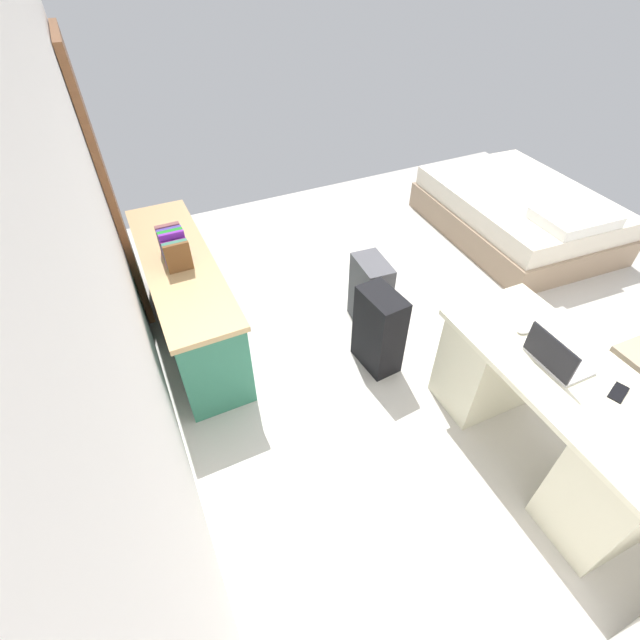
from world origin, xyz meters
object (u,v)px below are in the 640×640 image
object	(u,v)px
bed	(517,213)
laptop	(555,357)
desk	(548,414)
cell_phone_near_laptop	(618,392)
credenza	(187,298)
suitcase_black	(379,330)
suitcase_spare_grey	(370,293)
computer_mouse	(524,330)
figurine_small	(167,233)

from	to	relation	value
bed	laptop	world-z (taller)	laptop
desk	laptop	xyz separation A→B (m)	(0.10, 0.03, 0.40)
cell_phone_near_laptop	credenza	bearing A→B (deg)	19.15
suitcase_black	suitcase_spare_grey	xyz separation A→B (m)	(0.43, -0.18, -0.03)
desk	computer_mouse	world-z (taller)	computer_mouse
credenza	laptop	size ratio (longest dim) A/B	5.69
bed	computer_mouse	distance (m)	2.53
desk	suitcase_spare_grey	world-z (taller)	desk
cell_phone_near_laptop	figurine_small	xyz separation A→B (m)	(2.51, 1.76, 0.04)
credenza	computer_mouse	bearing A→B (deg)	-134.73
cell_phone_near_laptop	figurine_small	distance (m)	3.07
cell_phone_near_laptop	computer_mouse	bearing A→B (deg)	-9.70
suitcase_spare_grey	bed	bearing A→B (deg)	-70.40
bed	suitcase_black	bearing A→B (deg)	113.11
bed	suitcase_spare_grey	distance (m)	2.18
credenza	figurine_small	xyz separation A→B (m)	(0.30, 0.00, 0.41)
bed	cell_phone_near_laptop	size ratio (longest dim) A/B	14.71
credenza	cell_phone_near_laptop	size ratio (longest dim) A/B	13.24
suitcase_spare_grey	computer_mouse	size ratio (longest dim) A/B	5.98
desk	figurine_small	size ratio (longest dim) A/B	13.26
computer_mouse	cell_phone_near_laptop	size ratio (longest dim) A/B	0.74
computer_mouse	desk	bearing A→B (deg)	179.17
suitcase_black	computer_mouse	distance (m)	0.99
suitcase_black	figurine_small	distance (m)	1.75
credenza	cell_phone_near_laptop	distance (m)	2.85
suitcase_black	laptop	distance (m)	1.18
desk	credenza	bearing A→B (deg)	39.43
bed	cell_phone_near_laptop	world-z (taller)	cell_phone_near_laptop
laptop	computer_mouse	xyz separation A→B (m)	(0.26, -0.05, -0.03)
suitcase_black	cell_phone_near_laptop	bearing A→B (deg)	-159.27
laptop	bed	bearing A→B (deg)	-43.03
desk	bed	world-z (taller)	desk
suitcase_black	cell_phone_near_laptop	size ratio (longest dim) A/B	4.77
suitcase_spare_grey	figurine_small	distance (m)	1.63
suitcase_spare_grey	cell_phone_near_laptop	size ratio (longest dim) A/B	4.40
desk	laptop	bearing A→B (deg)	18.78
credenza	bed	world-z (taller)	credenza
credenza	cell_phone_near_laptop	bearing A→B (deg)	-141.36
computer_mouse	bed	bearing A→B (deg)	-44.62
suitcase_black	suitcase_spare_grey	bearing A→B (deg)	-27.04
bed	suitcase_black	size ratio (longest dim) A/B	3.09
suitcase_spare_grey	cell_phone_near_laptop	world-z (taller)	cell_phone_near_laptop
suitcase_black	computer_mouse	xyz separation A→B (m)	(-0.73, -0.50, 0.43)
desk	computer_mouse	distance (m)	0.51
figurine_small	computer_mouse	bearing A→B (deg)	-139.54
credenza	computer_mouse	distance (m)	2.38
computer_mouse	suitcase_spare_grey	bearing A→B (deg)	17.18
figurine_small	desk	bearing A→B (deg)	-144.45
computer_mouse	credenza	bearing A→B (deg)	46.94
credenza	suitcase_black	bearing A→B (deg)	-128.21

